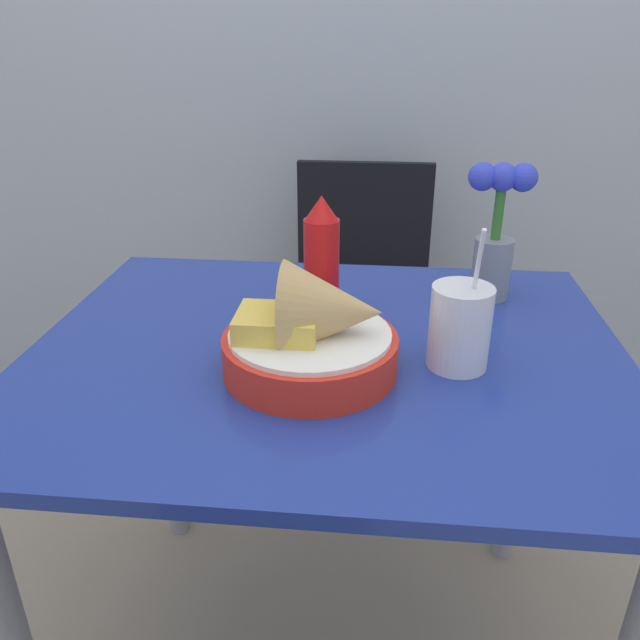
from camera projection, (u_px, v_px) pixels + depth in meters
wall_window at (362, 13)px, 1.84m from camera, size 7.00×0.06×2.60m
dining_table at (327, 406)px, 1.10m from camera, size 1.00×0.81×0.77m
chair_far_window at (361, 294)px, 1.88m from camera, size 0.40×0.40×0.91m
food_basket at (316, 335)px, 0.95m from camera, size 0.27×0.27×0.18m
ketchup_bottle at (322, 259)px, 1.12m from camera, size 0.06×0.06×0.23m
drink_cup at (460, 330)px, 0.97m from camera, size 0.10×0.10×0.24m
flower_vase at (496, 233)px, 1.19m from camera, size 0.13×0.07×0.26m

